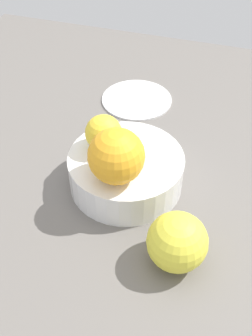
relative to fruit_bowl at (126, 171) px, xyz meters
The scene contains 6 objects.
ground_plane 3.86cm from the fruit_bowl, ahead, with size 110.00×110.00×2.00cm, color #66605B.
fruit_bowl is the anchor object (origin of this frame).
orange_in_bowl_0 7.55cm from the fruit_bowl, 107.32° to the right, with size 6.03×6.03×6.03cm, color yellow.
orange_in_bowl_1 8.75cm from the fruit_bowl, ahead, with size 8.57×8.57×8.57cm, color #F9A823.
orange_loose_0 16.95cm from the fruit_bowl, 42.26° to the left, with size 8.58×8.58×8.58cm, color yellow.
side_plate 25.05cm from the fruit_bowl, 167.65° to the right, with size 15.00×15.00×0.80cm, color white.
Camera 1 is at (46.35, 14.75, 50.43)cm, focal length 43.66 mm.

